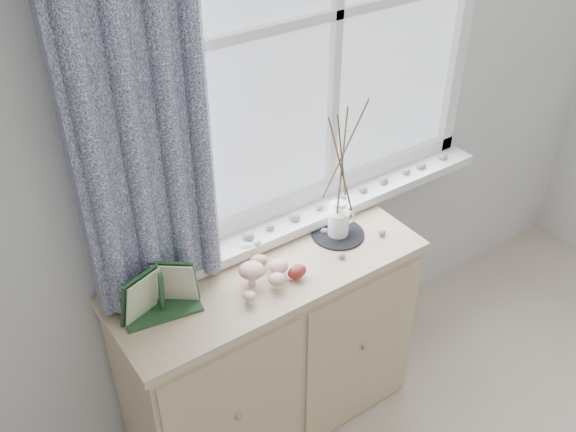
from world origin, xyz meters
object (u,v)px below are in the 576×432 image
object	(u,v)px
sideboard	(272,350)
twig_pitcher	(342,156)
botanical_book	(164,295)
toadstool_cluster	(263,273)

from	to	relation	value
sideboard	twig_pitcher	xyz separation A→B (m)	(0.34, 0.03, 0.78)
botanical_book	twig_pitcher	distance (m)	0.80
twig_pitcher	toadstool_cluster	bearing A→B (deg)	-145.50
botanical_book	toadstool_cluster	world-z (taller)	botanical_book
sideboard	toadstool_cluster	bearing A→B (deg)	-141.59
toadstool_cluster	twig_pitcher	bearing A→B (deg)	10.55
botanical_book	toadstool_cluster	distance (m)	0.36
twig_pitcher	sideboard	bearing A→B (deg)	-151.72
sideboard	botanical_book	size ratio (longest dim) A/B	4.04
sideboard	toadstool_cluster	distance (m)	0.48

